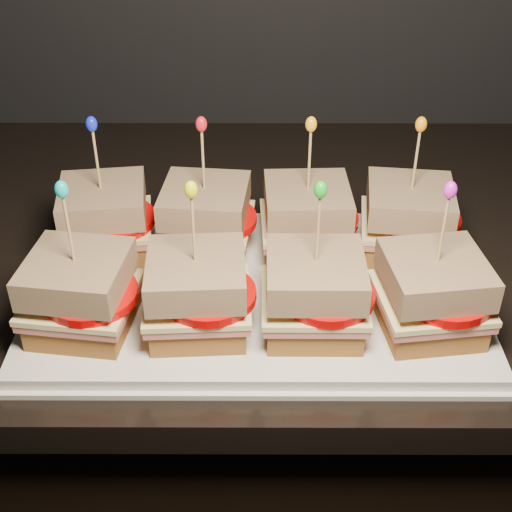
{
  "coord_description": "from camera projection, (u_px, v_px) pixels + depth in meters",
  "views": [
    {
      "loc": [
        0.33,
        0.94,
        1.36
      ],
      "look_at": [
        0.33,
        1.55,
        0.94
      ],
      "focal_mm": 50.0,
      "sensor_mm": 36.0,
      "label": 1
    }
  ],
  "objects": [
    {
      "name": "cabinet",
      "position": [
        92.0,
        468.0,
        1.15
      ],
      "size": [
        2.19,
        0.61,
        0.85
      ],
      "primitive_type": "cube",
      "color": "black",
      "rests_on": "ground"
    },
    {
      "name": "granite_slab",
      "position": [
        45.0,
        240.0,
        0.9
      ],
      "size": [
        2.23,
        0.65,
        0.04
      ],
      "primitive_type": "cube",
      "color": "black",
      "rests_on": "cabinet"
    },
    {
      "name": "platter",
      "position": [
        256.0,
        291.0,
        0.77
      ],
      "size": [
        0.47,
        0.29,
        0.02
      ],
      "primitive_type": "cube",
      "color": "silver",
      "rests_on": "granite_slab"
    },
    {
      "name": "platter_rim",
      "position": [
        256.0,
        295.0,
        0.77
      ],
      "size": [
        0.48,
        0.3,
        0.01
      ],
      "primitive_type": "cube",
      "color": "silver",
      "rests_on": "granite_slab"
    },
    {
      "name": "sandwich_0_bread_bot",
      "position": [
        108.0,
        239.0,
        0.81
      ],
      "size": [
        0.1,
        0.1,
        0.03
      ],
      "primitive_type": "cube",
      "rotation": [
        0.0,
        0.0,
        0.13
      ],
      "color": "brown",
      "rests_on": "platter"
    },
    {
      "name": "sandwich_0_ham",
      "position": [
        106.0,
        227.0,
        0.8
      ],
      "size": [
        0.11,
        0.11,
        0.01
      ],
      "primitive_type": "cube",
      "rotation": [
        0.0,
        0.0,
        0.13
      ],
      "color": "#C15C55",
      "rests_on": "sandwich_0_bread_bot"
    },
    {
      "name": "sandwich_0_cheese",
      "position": [
        106.0,
        222.0,
        0.8
      ],
      "size": [
        0.11,
        0.11,
        0.01
      ],
      "primitive_type": "cube",
      "rotation": [
        0.0,
        0.0,
        0.13
      ],
      "color": "#F3E093",
      "rests_on": "sandwich_0_ham"
    },
    {
      "name": "sandwich_0_tomato",
      "position": [
        115.0,
        219.0,
        0.79
      ],
      "size": [
        0.09,
        0.09,
        0.01
      ],
      "primitive_type": "cylinder",
      "color": "#CF0404",
      "rests_on": "sandwich_0_cheese"
    },
    {
      "name": "sandwich_0_bread_top",
      "position": [
        102.0,
        201.0,
        0.78
      ],
      "size": [
        0.1,
        0.1,
        0.03
      ],
      "primitive_type": "cube",
      "rotation": [
        0.0,
        0.0,
        0.13
      ],
      "color": "#542B0E",
      "rests_on": "sandwich_0_tomato"
    },
    {
      "name": "sandwich_0_pick",
      "position": [
        97.0,
        163.0,
        0.75
      ],
      "size": [
        0.0,
        0.0,
        0.09
      ],
      "primitive_type": "cylinder",
      "color": "tan",
      "rests_on": "sandwich_0_bread_top"
    },
    {
      "name": "sandwich_0_frill",
      "position": [
        92.0,
        124.0,
        0.73
      ],
      "size": [
        0.01,
        0.01,
        0.02
      ],
      "primitive_type": "ellipsoid",
      "color": "#1424E4",
      "rests_on": "sandwich_0_pick"
    },
    {
      "name": "sandwich_1_bread_bot",
      "position": [
        207.0,
        240.0,
        0.81
      ],
      "size": [
        0.1,
        0.1,
        0.03
      ],
      "primitive_type": "cube",
      "rotation": [
        0.0,
        0.0,
        -0.1
      ],
      "color": "brown",
      "rests_on": "platter"
    },
    {
      "name": "sandwich_1_ham",
      "position": [
        206.0,
        227.0,
        0.8
      ],
      "size": [
        0.11,
        0.1,
        0.01
      ],
      "primitive_type": "cube",
      "rotation": [
        0.0,
        0.0,
        -0.1
      ],
      "color": "#C15C55",
      "rests_on": "sandwich_1_bread_bot"
    },
    {
      "name": "sandwich_1_cheese",
      "position": [
        206.0,
        222.0,
        0.8
      ],
      "size": [
        0.11,
        0.11,
        0.01
      ],
      "primitive_type": "cube",
      "rotation": [
        0.0,
        0.0,
        -0.1
      ],
      "color": "#F3E093",
      "rests_on": "sandwich_1_ham"
    },
    {
      "name": "sandwich_1_tomato",
      "position": [
        216.0,
        219.0,
        0.79
      ],
      "size": [
        0.09,
        0.09,
        0.01
      ],
      "primitive_type": "cylinder",
      "color": "#CF0404",
      "rests_on": "sandwich_1_cheese"
    },
    {
      "name": "sandwich_1_bread_top",
      "position": [
        205.0,
        201.0,
        0.78
      ],
      "size": [
        0.1,
        0.1,
        0.03
      ],
      "primitive_type": "cube",
      "rotation": [
        0.0,
        0.0,
        -0.1
      ],
      "color": "#542B0E",
      "rests_on": "sandwich_1_tomato"
    },
    {
      "name": "sandwich_1_pick",
      "position": [
        203.0,
        163.0,
        0.75
      ],
      "size": [
        0.0,
        0.0,
        0.09
      ],
      "primitive_type": "cylinder",
      "color": "tan",
      "rests_on": "sandwich_1_bread_top"
    },
    {
      "name": "sandwich_1_frill",
      "position": [
        201.0,
        124.0,
        0.73
      ],
      "size": [
        0.01,
        0.01,
        0.02
      ],
      "primitive_type": "ellipsoid",
      "color": "red",
      "rests_on": "sandwich_1_pick"
    },
    {
      "name": "sandwich_2_bread_bot",
      "position": [
        306.0,
        240.0,
        0.81
      ],
      "size": [
        0.09,
        0.09,
        0.03
      ],
      "primitive_type": "cube",
      "rotation": [
        0.0,
        0.0,
        0.04
      ],
      "color": "brown",
      "rests_on": "platter"
    },
    {
      "name": "sandwich_2_ham",
      "position": [
        306.0,
        227.0,
        0.8
      ],
      "size": [
        0.1,
        0.1,
        0.01
      ],
      "primitive_type": "cube",
      "rotation": [
        0.0,
        0.0,
        0.04
      ],
      "color": "#C15C55",
      "rests_on": "sandwich_2_bread_bot"
    },
    {
      "name": "sandwich_2_cheese",
      "position": [
        306.0,
        222.0,
        0.8
      ],
      "size": [
        0.1,
        0.1,
        0.01
      ],
      "primitive_type": "cube",
      "rotation": [
        0.0,
        0.0,
        0.04
      ],
      "color": "#F3E093",
      "rests_on": "sandwich_2_ham"
    },
    {
      "name": "sandwich_2_tomato",
      "position": [
        318.0,
        219.0,
        0.79
      ],
      "size": [
        0.09,
        0.09,
        0.01
      ],
      "primitive_type": "cylinder",
      "color": "#CF0404",
      "rests_on": "sandwich_2_cheese"
    },
    {
      "name": "sandwich_2_bread_top",
      "position": [
        307.0,
        201.0,
        0.78
      ],
      "size": [
        0.1,
        0.1,
        0.03
      ],
      "primitive_type": "cube",
      "rotation": [
        0.0,
        0.0,
        0.04
      ],
      "color": "#542B0E",
      "rests_on": "sandwich_2_tomato"
    },
    {
      "name": "sandwich_2_pick",
      "position": [
        309.0,
        164.0,
        0.75
      ],
      "size": [
        0.0,
        0.0,
        0.09
      ],
      "primitive_type": "cylinder",
      "color": "tan",
      "rests_on": "sandwich_2_bread_top"
    },
    {
      "name": "sandwich_2_frill",
      "position": [
        311.0,
        124.0,
        0.73
      ],
      "size": [
        0.01,
        0.01,
        0.02
      ],
      "primitive_type": "ellipsoid",
      "color": "yellow",
      "rests_on": "sandwich_2_pick"
    },
    {
      "name": "sandwich_3_bread_bot",
      "position": [
        405.0,
        240.0,
        0.81
      ],
      "size": [
        0.1,
        0.1,
        0.03
      ],
      "primitive_type": "cube",
      "rotation": [
        0.0,
        0.0,
        -0.12
      ],
      "color": "brown",
      "rests_on": "platter"
    },
    {
      "name": "sandwich_3_ham",
      "position": [
        406.0,
        228.0,
        0.8
      ],
      "size": [
        0.11,
        0.11,
        0.01
      ],
      "primitive_type": "cube",
      "rotation": [
        0.0,
        0.0,
        -0.12
      ],
      "color": "#C15C55",
      "rests_on": "sandwich_3_bread_bot"
    },
    {
      "name": "sandwich_3_cheese",
      "position": [
        407.0,
        222.0,
        0.8
      ],
      "size": [
        0.11,
        0.11,
        0.01
      ],
      "primitive_type": "cube",
      "rotation": [
        0.0,
        0.0,
        -0.12
      ],
      "color": "#F3E093",
      "rests_on": "sandwich_3_ham"
    },
    {
      "name": "sandwich_3_tomato",
      "position": [
        420.0,
        220.0,
        0.79
      ],
      "size": [
        0.09,
        0.09,
        0.01
      ],
      "primitive_type": "cylinder",
      "color": "#CF0404",
      "rests_on": "sandwich_3_cheese"
    },
    {
      "name": "sandwich_3_bread_top",
      "position": [
        410.0,
        201.0,
        0.78
      ],
      "size": [
        0.1,
        0.1,
        0.03
      ],
      "primitive_type": "cube",
      "rotation": [
        0.0,
        0.0,
        -0.12
      ],
      "color": "#542B0E",
      "rests_on": "sandwich_3_tomato"
    },
    {
      "name": "sandwich_3_pick",
      "position": [
        415.0,
        164.0,
        0.75
      ],
      "size": [
        0.0,
        0.0,
        0.09
      ],
      "primitive_type": "cylinder",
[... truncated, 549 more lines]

